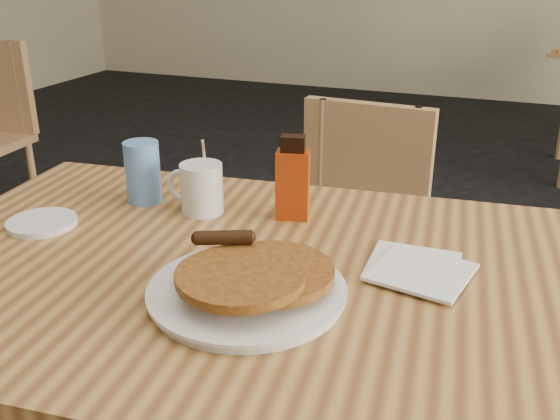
% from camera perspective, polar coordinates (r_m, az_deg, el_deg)
% --- Properties ---
extents(main_table, '(1.36, 0.99, 0.75)m').
position_cam_1_polar(main_table, '(1.10, -3.42, -6.91)').
color(main_table, '#AE7C3D').
rests_on(main_table, floor).
extents(chair_main_far, '(0.41, 0.41, 0.85)m').
position_cam_1_polar(chair_main_far, '(1.83, 6.93, -1.51)').
color(chair_main_far, '#A5794D').
rests_on(chair_main_far, floor).
extents(pancake_plate, '(0.31, 0.31, 0.09)m').
position_cam_1_polar(pancake_plate, '(0.97, -2.96, -6.73)').
color(pancake_plate, silver).
rests_on(pancake_plate, main_table).
extents(coffee_mug, '(0.12, 0.09, 0.16)m').
position_cam_1_polar(coffee_mug, '(1.29, -7.29, 2.08)').
color(coffee_mug, silver).
rests_on(coffee_mug, main_table).
extents(syrup_bottle, '(0.07, 0.06, 0.17)m').
position_cam_1_polar(syrup_bottle, '(1.24, 1.18, 2.69)').
color(syrup_bottle, maroon).
rests_on(syrup_bottle, main_table).
extents(napkin_stack, '(0.18, 0.19, 0.01)m').
position_cam_1_polar(napkin_stack, '(1.08, 12.44, -5.27)').
color(napkin_stack, white).
rests_on(napkin_stack, main_table).
extents(blue_tumbler, '(0.10, 0.10, 0.13)m').
position_cam_1_polar(blue_tumbler, '(1.36, -12.44, 3.42)').
color(blue_tumbler, '#588BD0').
rests_on(blue_tumbler, main_table).
extents(side_saucer, '(0.15, 0.15, 0.01)m').
position_cam_1_polar(side_saucer, '(1.31, -20.93, -1.09)').
color(side_saucer, silver).
rests_on(side_saucer, main_table).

